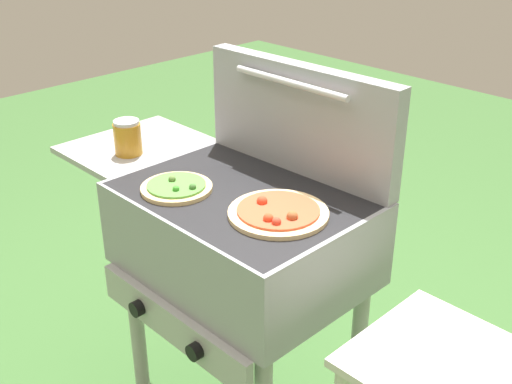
% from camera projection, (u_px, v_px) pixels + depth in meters
% --- Properties ---
extents(grill, '(0.96, 0.53, 0.90)m').
position_uv_depth(grill, '(238.00, 239.00, 1.73)').
color(grill, gray).
rests_on(grill, ground_plane).
extents(grill_lid_open, '(0.63, 0.09, 0.30)m').
position_uv_depth(grill_lid_open, '(300.00, 118.00, 1.73)').
color(grill_lid_open, gray).
rests_on(grill_lid_open, grill).
extents(pizza_pepperoni, '(0.25, 0.25, 0.04)m').
position_uv_depth(pizza_pepperoni, '(278.00, 213.00, 1.54)').
color(pizza_pepperoni, beige).
rests_on(pizza_pepperoni, grill).
extents(pizza_veggie, '(0.19, 0.19, 0.03)m').
position_uv_depth(pizza_veggie, '(177.00, 187.00, 1.67)').
color(pizza_veggie, '#E0C17F').
rests_on(pizza_veggie, grill).
extents(sauce_jar, '(0.08, 0.08, 0.10)m').
position_uv_depth(sauce_jar, '(128.00, 138.00, 1.87)').
color(sauce_jar, '#B77A1E').
rests_on(sauce_jar, grill).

